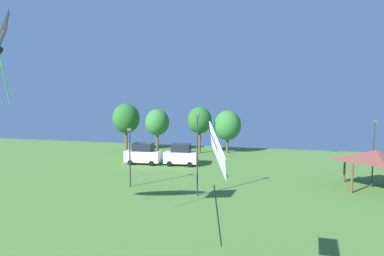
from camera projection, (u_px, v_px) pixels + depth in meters
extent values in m
cube|color=black|center=(3.00, 32.00, 17.87)|extent=(1.98, 1.55, 2.40)
cylinder|color=green|center=(2.00, 32.00, 17.85)|extent=(0.73, 0.55, 2.10)
cylinder|color=green|center=(5.00, 81.00, 18.10)|extent=(0.35, 0.28, 2.50)
cube|color=white|center=(218.00, 152.00, 12.84)|extent=(0.96, 2.27, 2.36)
cylinder|color=black|center=(218.00, 152.00, 12.82)|extent=(0.73, 0.60, 2.05)
cylinder|color=black|center=(218.00, 216.00, 13.07)|extent=(0.34, 0.29, 2.46)
cube|color=silver|center=(143.00, 156.00, 42.68)|extent=(4.54, 2.13, 1.36)
cube|color=#1E232D|center=(143.00, 147.00, 42.57)|extent=(2.54, 1.86, 0.95)
cylinder|color=black|center=(151.00, 163.00, 41.57)|extent=(0.65, 0.26, 0.64)
cylinder|color=black|center=(156.00, 161.00, 43.38)|extent=(0.65, 0.26, 0.64)
cylinder|color=black|center=(130.00, 163.00, 42.10)|extent=(0.65, 0.26, 0.64)
cylinder|color=black|center=(135.00, 160.00, 43.92)|extent=(0.65, 0.26, 0.64)
cube|color=silver|center=(181.00, 157.00, 41.89)|extent=(4.18, 2.08, 1.38)
cube|color=#1E232D|center=(181.00, 148.00, 41.78)|extent=(2.35, 1.81, 0.97)
cylinder|color=black|center=(190.00, 165.00, 40.84)|extent=(0.65, 0.27, 0.64)
cylinder|color=black|center=(192.00, 162.00, 42.60)|extent=(0.65, 0.27, 0.64)
cylinder|color=black|center=(169.00, 164.00, 41.31)|extent=(0.65, 0.27, 0.64)
cylinder|color=black|center=(173.00, 161.00, 43.07)|extent=(0.65, 0.27, 0.64)
cylinder|color=brown|center=(352.00, 178.00, 29.87)|extent=(0.20, 0.20, 2.60)
cylinder|color=brown|center=(344.00, 169.00, 33.59)|extent=(0.20, 0.20, 2.60)
pyramid|color=brown|center=(376.00, 156.00, 30.98)|extent=(5.89, 5.00, 1.00)
cylinder|color=#2D2D33|center=(130.00, 159.00, 31.85)|extent=(0.12, 0.12, 5.27)
cube|color=#4C4C51|center=(129.00, 130.00, 31.60)|extent=(0.36, 0.20, 0.24)
cylinder|color=#2D2D33|center=(373.00, 155.00, 31.63)|extent=(0.12, 0.12, 6.05)
cube|color=#4C4C51|center=(375.00, 121.00, 31.35)|extent=(0.36, 0.20, 0.24)
cylinder|color=#2D2D33|center=(197.00, 157.00, 28.83)|extent=(0.12, 0.12, 6.77)
cube|color=#4C4C51|center=(197.00, 115.00, 28.51)|extent=(0.36, 0.20, 0.24)
cylinder|color=brown|center=(126.00, 139.00, 53.47)|extent=(0.36, 0.36, 3.48)
ellipsoid|color=#286628|center=(126.00, 118.00, 53.17)|extent=(4.18, 4.18, 4.60)
cylinder|color=brown|center=(157.00, 141.00, 52.90)|extent=(0.36, 0.36, 3.11)
ellipsoid|color=#337533|center=(157.00, 122.00, 52.63)|extent=(3.67, 3.67, 4.04)
cylinder|color=brown|center=(200.00, 141.00, 51.11)|extent=(0.36, 0.36, 3.57)
ellipsoid|color=#286628|center=(200.00, 120.00, 50.82)|extent=(3.59, 3.59, 3.95)
cylinder|color=brown|center=(227.00, 144.00, 51.38)|extent=(0.36, 0.36, 2.61)
ellipsoid|color=#337533|center=(228.00, 125.00, 51.12)|extent=(4.05, 4.05, 4.46)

